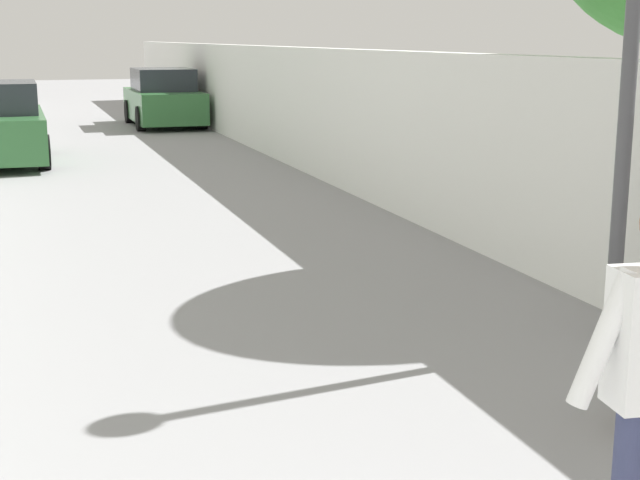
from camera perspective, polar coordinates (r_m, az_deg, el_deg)
The scene contains 3 objects.
ground_plane at distance 14.74m, azimuth -11.11°, elevation 2.92°, with size 80.00×80.00×0.00m, color gray.
fence_right at distance 13.47m, azimuth 3.72°, elevation 6.94°, with size 48.00×0.30×2.19m, color white.
car_far at distance 25.60m, azimuth -9.60°, elevation 8.53°, with size 3.99×1.80×1.54m.
Camera 1 is at (-0.44, 1.76, 2.37)m, focal length 51.98 mm.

